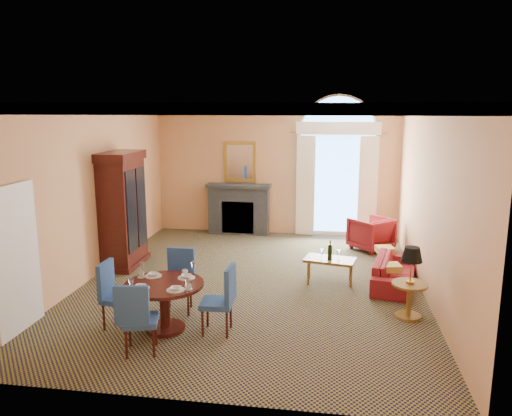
# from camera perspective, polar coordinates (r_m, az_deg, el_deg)

# --- Properties ---
(ground) EXTENTS (7.50, 7.50, 0.00)m
(ground) POSITION_cam_1_polar(r_m,az_deg,el_deg) (9.18, -0.48, -8.60)
(ground) COLOR #141238
(ground) RESTS_ON ground
(room_envelope) EXTENTS (6.04, 7.52, 3.45)m
(room_envelope) POSITION_cam_1_polar(r_m,az_deg,el_deg) (9.30, 0.00, 7.53)
(room_envelope) COLOR #EBA870
(room_envelope) RESTS_ON ground
(armoire) EXTENTS (0.66, 1.17, 2.30)m
(armoire) POSITION_cam_1_polar(r_m,az_deg,el_deg) (10.26, -15.04, -0.40)
(armoire) COLOR black
(armoire) RESTS_ON ground
(dining_table) EXTENTS (1.13, 1.13, 0.91)m
(dining_table) POSITION_cam_1_polar(r_m,az_deg,el_deg) (7.31, -10.41, -9.75)
(dining_table) COLOR black
(dining_table) RESTS_ON ground
(dining_chair_north) EXTENTS (0.50, 0.50, 0.98)m
(dining_chair_north) POSITION_cam_1_polar(r_m,az_deg,el_deg) (7.97, -8.72, -7.64)
(dining_chair_north) COLOR navy
(dining_chair_north) RESTS_ON ground
(dining_chair_south) EXTENTS (0.54, 0.54, 0.98)m
(dining_chair_south) POSITION_cam_1_polar(r_m,az_deg,el_deg) (6.67, -13.50, -11.78)
(dining_chair_south) COLOR navy
(dining_chair_south) RESTS_ON ground
(dining_chair_east) EXTENTS (0.47, 0.46, 0.98)m
(dining_chair_east) POSITION_cam_1_polar(r_m,az_deg,el_deg) (7.12, -3.76, -9.92)
(dining_chair_east) COLOR navy
(dining_chair_east) RESTS_ON ground
(dining_chair_west) EXTENTS (0.50, 0.50, 0.98)m
(dining_chair_west) POSITION_cam_1_polar(r_m,az_deg,el_deg) (7.57, -16.01, -9.04)
(dining_chair_west) COLOR navy
(dining_chair_west) RESTS_ON ground
(sofa) EXTENTS (0.99, 1.80, 0.50)m
(sofa) POSITION_cam_1_polar(r_m,az_deg,el_deg) (9.36, 15.56, -7.03)
(sofa) COLOR maroon
(sofa) RESTS_ON ground
(armchair) EXTENTS (1.12, 1.13, 0.73)m
(armchair) POSITION_cam_1_polar(r_m,az_deg,el_deg) (11.45, 13.00, -2.88)
(armchair) COLOR maroon
(armchair) RESTS_ON ground
(coffee_table) EXTENTS (0.98, 0.67, 0.83)m
(coffee_table) POSITION_cam_1_polar(r_m,az_deg,el_deg) (9.17, 8.45, -5.91)
(coffee_table) COLOR olive
(coffee_table) RESTS_ON ground
(side_table) EXTENTS (0.54, 0.54, 1.09)m
(side_table) POSITION_cam_1_polar(r_m,az_deg,el_deg) (7.91, 17.26, -7.19)
(side_table) COLOR olive
(side_table) RESTS_ON ground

